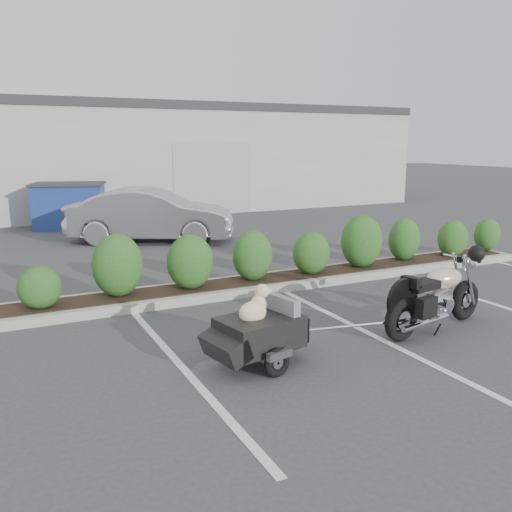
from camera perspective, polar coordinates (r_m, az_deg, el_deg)
name	(u,v)px	position (r m, az deg, el deg)	size (l,w,h in m)	color
ground	(271,333)	(7.63, 1.61, -8.08)	(90.00, 90.00, 0.00)	#38383A
planter_kerb	(263,283)	(9.91, 0.74, -2.87)	(12.00, 1.00, 0.15)	#9E9E93
building	(75,157)	(23.57, -18.48, 9.89)	(26.00, 10.00, 4.00)	#9EA099
motorcycle	(437,297)	(8.01, 18.47, -4.13)	(2.08, 0.86, 1.20)	black
pet_trailer	(259,331)	(6.45, 0.27, -7.93)	(1.69, 0.97, 1.00)	black
sedan	(151,215)	(14.59, -10.95, 4.25)	(1.49, 4.29, 1.41)	#A4A3AA
dumpster	(70,205)	(17.57, -19.02, 5.08)	(2.43, 1.98, 1.38)	navy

